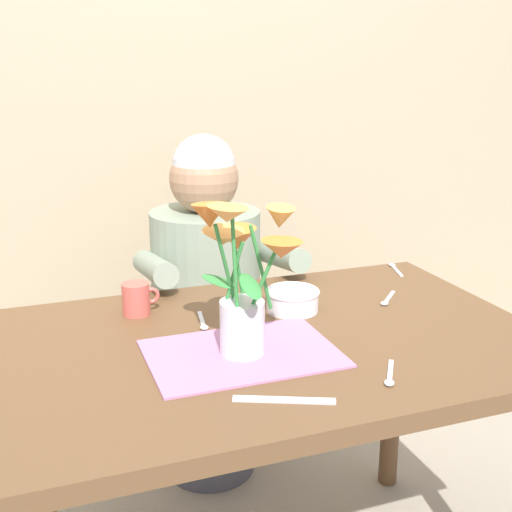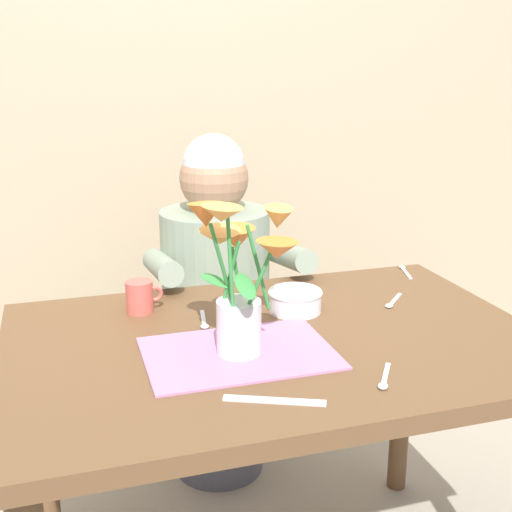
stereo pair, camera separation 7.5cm
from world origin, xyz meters
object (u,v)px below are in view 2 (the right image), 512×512
object	(u,v)px
seated_person	(217,314)
coffee_cup	(140,297)
ceramic_bowl	(295,300)
flower_vase	(239,272)
dinner_knife	(274,401)

from	to	relation	value
seated_person	coffee_cup	xyz separation A→B (m)	(-0.28, -0.37, 0.22)
ceramic_bowl	coffee_cup	xyz separation A→B (m)	(-0.37, 0.11, 0.01)
flower_vase	coffee_cup	size ratio (longest dim) A/B	3.66
coffee_cup	dinner_knife	bearing A→B (deg)	-71.75
seated_person	flower_vase	xyz separation A→B (m)	(-0.11, -0.67, 0.36)
seated_person	ceramic_bowl	bearing A→B (deg)	-76.30
flower_vase	coffee_cup	distance (m)	0.38
ceramic_bowl	dinner_knife	world-z (taller)	ceramic_bowl
dinner_knife	seated_person	bearing A→B (deg)	106.77
ceramic_bowl	dinner_knife	bearing A→B (deg)	-115.05
coffee_cup	ceramic_bowl	bearing A→B (deg)	-16.53
seated_person	ceramic_bowl	distance (m)	0.53
seated_person	dinner_knife	world-z (taller)	seated_person
flower_vase	dinner_knife	world-z (taller)	flower_vase
flower_vase	dinner_knife	xyz separation A→B (m)	(0.00, -0.22, -0.18)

